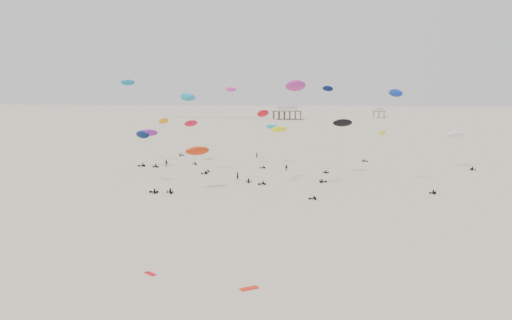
# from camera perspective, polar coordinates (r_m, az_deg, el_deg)

# --- Properties ---
(ground_plane) EXTENTS (900.00, 900.00, 0.00)m
(ground_plane) POSITION_cam_1_polar(r_m,az_deg,el_deg) (221.34, 3.65, 2.29)
(ground_plane) COLOR beige
(pavilion_main) EXTENTS (21.00, 13.00, 9.80)m
(pavilion_main) POSITION_cam_1_polar(r_m,az_deg,el_deg) (370.97, 3.58, 5.31)
(pavilion_main) COLOR brown
(pavilion_main) RESTS_ON ground
(pavilion_small) EXTENTS (9.00, 7.00, 8.00)m
(pavilion_small) POSITION_cam_1_polar(r_m,az_deg,el_deg) (402.89, 13.88, 5.20)
(pavilion_small) COLOR brown
(pavilion_small) RESTS_ON ground
(pier_fence) EXTENTS (80.20, 0.20, 1.50)m
(pier_fence) POSITION_cam_1_polar(r_m,az_deg,el_deg) (378.05, -4.35, 4.83)
(pier_fence) COLOR black
(pier_fence) RESTS_ON ground
(rig_0) EXTENTS (9.92, 9.15, 14.54)m
(rig_0) POSITION_cam_1_polar(r_m,az_deg,el_deg) (123.66, 1.77, 2.05)
(rig_0) COLOR black
(rig_0) RESTS_ON ground
(rig_1) EXTENTS (6.95, 13.67, 24.55)m
(rig_1) POSITION_cam_1_polar(r_m,az_deg,el_deg) (142.18, -3.62, 5.48)
(rig_1) COLOR black
(rig_1) RESTS_ON ground
(rig_2) EXTENTS (10.32, 15.62, 17.89)m
(rig_2) POSITION_cam_1_polar(r_m,az_deg,el_deg) (120.63, -12.56, 1.43)
(rig_2) COLOR black
(rig_2) RESTS_ON ground
(rig_3) EXTENTS (6.72, 12.42, 14.18)m
(rig_3) POSITION_cam_1_polar(r_m,az_deg,el_deg) (156.86, -7.38, 3.58)
(rig_3) COLOR black
(rig_3) RESTS_ON ground
(rig_4) EXTENTS (9.73, 5.93, 13.23)m
(rig_4) POSITION_cam_1_polar(r_m,az_deg,el_deg) (173.11, -10.14, 3.73)
(rig_4) COLOR black
(rig_4) RESTS_ON ground
(rig_5) EXTENTS (8.83, 10.05, 10.98)m
(rig_5) POSITION_cam_1_polar(r_m,az_deg,el_deg) (112.88, -7.19, 0.33)
(rig_5) COLOR black
(rig_5) RESTS_ON ground
(rig_6) EXTENTS (7.67, 3.77, 10.01)m
(rig_6) POSITION_cam_1_polar(r_m,az_deg,el_deg) (159.22, 13.48, 1.83)
(rig_6) COLOR black
(rig_6) RESTS_ON ground
(rig_7) EXTENTS (8.23, 4.64, 14.85)m
(rig_7) POSITION_cam_1_polar(r_m,az_deg,el_deg) (135.86, 9.68, 3.68)
(rig_7) COLOR black
(rig_7) RESTS_ON ground
(rig_8) EXTENTS (9.96, 9.90, 25.82)m
(rig_8) POSITION_cam_1_polar(r_m,az_deg,el_deg) (154.51, -14.00, 6.03)
(rig_8) COLOR black
(rig_8) RESTS_ON ground
(rig_9) EXTENTS (4.94, 15.17, 15.90)m
(rig_9) POSITION_cam_1_polar(r_m,az_deg,el_deg) (151.54, 1.75, 3.17)
(rig_9) COLOR black
(rig_9) RESTS_ON ground
(rig_10) EXTENTS (3.65, 7.85, 23.47)m
(rig_10) POSITION_cam_1_polar(r_m,az_deg,el_deg) (123.58, 8.00, 4.41)
(rig_10) COLOR black
(rig_10) RESTS_ON ground
(rig_11) EXTENTS (3.66, 5.77, 17.79)m
(rig_11) POSITION_cam_1_polar(r_m,az_deg,el_deg) (118.39, 0.79, 3.38)
(rig_11) COLOR black
(rig_11) RESTS_ON ground
(rig_12) EXTENTS (8.31, 17.38, 26.35)m
(rig_12) POSITION_cam_1_polar(r_m,az_deg,el_deg) (113.81, 4.69, 7.58)
(rig_12) COLOR black
(rig_12) RESTS_ON ground
(rig_13) EXTENTS (6.76, 4.47, 11.29)m
(rig_13) POSITION_cam_1_polar(r_m,az_deg,el_deg) (147.91, -12.10, 2.57)
(rig_13) COLOR black
(rig_13) RESTS_ON ground
(rig_14) EXTENTS (7.23, 9.32, 11.38)m
(rig_14) POSITION_cam_1_polar(r_m,az_deg,el_deg) (155.18, 22.05, 2.12)
(rig_14) COLOR black
(rig_14) RESTS_ON ground
(rig_15) EXTENTS (9.95, 17.84, 25.53)m
(rig_15) POSITION_cam_1_polar(r_m,az_deg,el_deg) (123.03, 16.36, 5.51)
(rig_15) COLOR black
(rig_15) RESTS_ON ground
(rig_16) EXTENTS (9.28, 7.65, 21.76)m
(rig_16) POSITION_cam_1_polar(r_m,az_deg,el_deg) (137.24, -7.63, 6.25)
(rig_16) COLOR black
(rig_16) RESTS_ON ground
(spectator_0) EXTENTS (1.02, 0.95, 2.31)m
(spectator_0) POSITION_cam_1_polar(r_m,az_deg,el_deg) (124.69, -2.12, -2.28)
(spectator_0) COLOR black
(spectator_0) RESTS_ON ground
(spectator_1) EXTENTS (1.02, 0.65, 2.00)m
(spectator_1) POSITION_cam_1_polar(r_m,az_deg,el_deg) (138.69, 3.50, -1.22)
(spectator_1) COLOR black
(spectator_1) RESTS_ON ground
(spectator_2) EXTENTS (1.48, 1.00, 2.30)m
(spectator_2) POSITION_cam_1_polar(r_m,az_deg,el_deg) (148.46, -10.21, -0.72)
(spectator_2) COLOR black
(spectator_2) RESTS_ON ground
(spectator_3) EXTENTS (0.99, 0.94, 2.25)m
(spectator_3) POSITION_cam_1_polar(r_m,az_deg,el_deg) (163.62, 0.11, 0.23)
(spectator_3) COLOR black
(spectator_3) RESTS_ON ground
(grounded_kite_a) EXTENTS (2.32, 1.99, 0.08)m
(grounded_kite_a) POSITION_cam_1_polar(r_m,az_deg,el_deg) (58.59, -0.78, -14.50)
(grounded_kite_a) COLOR red
(grounded_kite_a) RESTS_ON ground
(grounded_kite_b) EXTENTS (1.86, 1.63, 0.07)m
(grounded_kite_b) POSITION_cam_1_polar(r_m,az_deg,el_deg) (64.16, -11.97, -12.62)
(grounded_kite_b) COLOR red
(grounded_kite_b) RESTS_ON ground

